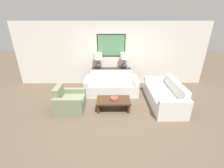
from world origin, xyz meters
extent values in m
plane|color=brown|center=(0.00, 0.00, 0.00)|extent=(20.00, 20.00, 0.00)
cube|color=beige|center=(0.00, 2.44, 1.32)|extent=(8.12, 0.10, 2.65)
cube|color=black|center=(0.00, 2.38, 1.70)|extent=(1.18, 0.01, 0.92)
cube|color=#4C7F56|center=(0.00, 2.38, 1.70)|extent=(1.10, 0.02, 0.84)
cube|color=#332319|center=(0.00, 2.16, 0.38)|extent=(1.68, 0.40, 0.76)
cylinder|color=#333338|center=(-0.55, 2.16, 0.78)|extent=(0.19, 0.19, 0.02)
sphere|color=#333338|center=(-0.55, 2.16, 0.90)|extent=(0.22, 0.22, 0.22)
cylinder|color=#8C7A51|center=(-0.55, 2.16, 1.10)|extent=(0.02, 0.02, 0.18)
cylinder|color=white|center=(-0.55, 2.16, 1.32)|extent=(0.36, 0.36, 0.26)
cylinder|color=#333338|center=(0.55, 2.16, 0.78)|extent=(0.19, 0.19, 0.02)
sphere|color=#333338|center=(0.55, 2.16, 0.90)|extent=(0.22, 0.22, 0.22)
cylinder|color=#8C7A51|center=(0.55, 2.16, 1.10)|extent=(0.02, 0.02, 0.18)
cylinder|color=white|center=(0.55, 2.16, 1.32)|extent=(0.36, 0.36, 0.26)
cube|color=silver|center=(0.00, 1.29, 0.23)|extent=(1.66, 0.75, 0.45)
cube|color=silver|center=(0.00, 1.76, 0.41)|extent=(1.66, 0.18, 0.82)
cube|color=silver|center=(-0.92, 1.38, 0.32)|extent=(0.18, 0.93, 0.64)
cube|color=silver|center=(0.92, 1.38, 0.32)|extent=(0.18, 0.93, 0.64)
cube|color=silver|center=(1.69, 0.57, 0.23)|extent=(0.75, 1.66, 0.45)
cube|color=silver|center=(2.16, 0.57, 0.41)|extent=(0.18, 1.66, 0.82)
cube|color=silver|center=(1.78, 1.49, 0.32)|extent=(0.93, 0.18, 0.64)
cube|color=silver|center=(1.78, -0.35, 0.32)|extent=(0.93, 0.18, 0.64)
cube|color=#3D2616|center=(0.06, 0.21, 0.34)|extent=(1.07, 0.60, 0.05)
cube|color=#3D2616|center=(-0.41, 0.21, 0.16)|extent=(0.07, 0.48, 0.32)
cube|color=#3D2616|center=(0.53, 0.21, 0.16)|extent=(0.07, 0.48, 0.32)
cylinder|color=#93382D|center=(0.08, 0.23, 0.40)|extent=(0.26, 0.26, 0.06)
cube|color=#707A5B|center=(-1.22, 0.20, 0.22)|extent=(0.68, 0.57, 0.44)
cube|color=#707A5B|center=(-1.66, 0.20, 0.41)|extent=(0.18, 0.57, 0.82)
cube|color=#707A5B|center=(-1.31, -0.15, 0.30)|extent=(0.86, 0.14, 0.60)
cube|color=#707A5B|center=(-1.31, 0.56, 0.30)|extent=(0.86, 0.14, 0.60)
camera|label=1|loc=(-0.03, -3.95, 2.74)|focal=24.00mm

